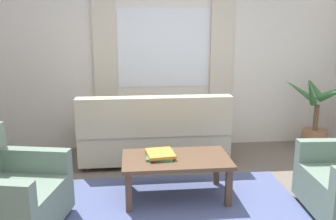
{
  "coord_description": "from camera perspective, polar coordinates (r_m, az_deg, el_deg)",
  "views": [
    {
      "loc": [
        -0.47,
        -2.92,
        1.75
      ],
      "look_at": [
        -0.1,
        0.7,
        0.9
      ],
      "focal_mm": 38.19,
      "sensor_mm": 36.0,
      "label": 1
    }
  ],
  "objects": [
    {
      "name": "book_stack_on_table",
      "position": [
        3.71,
        -1.24,
        -7.07
      ],
      "size": [
        0.31,
        0.37,
        0.05
      ],
      "color": "#387F4C",
      "rests_on": "coffee_table"
    },
    {
      "name": "armchair_left",
      "position": [
        3.43,
        -24.85,
        -12.07
      ],
      "size": [
        0.98,
        0.99,
        0.88
      ],
      "rotation": [
        0.0,
        0.0,
        1.36
      ],
      "color": "slate",
      "rests_on": "ground_plane"
    },
    {
      "name": "couch",
      "position": [
        4.7,
        -2.27,
        -3.92
      ],
      "size": [
        1.9,
        0.82,
        0.92
      ],
      "rotation": [
        0.0,
        0.0,
        3.14
      ],
      "color": "#BCB293",
      "rests_on": "ground_plane"
    },
    {
      "name": "coffee_table",
      "position": [
        3.71,
        1.3,
        -8.42
      ],
      "size": [
        1.1,
        0.64,
        0.44
      ],
      "color": "brown",
      "rests_on": "ground_plane"
    },
    {
      "name": "window_with_curtains",
      "position": [
        5.13,
        -0.64,
        9.82
      ],
      "size": [
        1.98,
        0.07,
        1.4
      ],
      "color": "white"
    },
    {
      "name": "potted_plant",
      "position": [
        5.48,
        22.65,
        -1.19
      ],
      "size": [
        1.11,
        1.22,
        1.17
      ],
      "color": "#9E6B4C",
      "rests_on": "ground_plane"
    },
    {
      "name": "wall_back",
      "position": [
        5.22,
        -0.73,
        8.23
      ],
      "size": [
        5.32,
        0.12,
        2.6
      ],
      "primitive_type": "cube",
      "color": "silver",
      "rests_on": "ground_plane"
    }
  ]
}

